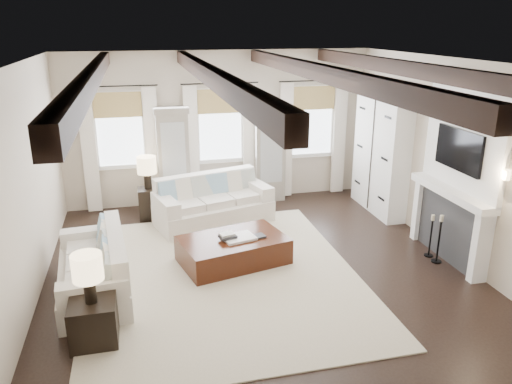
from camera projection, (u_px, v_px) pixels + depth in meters
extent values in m
plane|color=black|center=(263.00, 279.00, 7.62)|extent=(7.50, 7.50, 0.00)
cube|color=beige|center=(220.00, 128.00, 10.56)|extent=(6.50, 0.04, 3.20)
cube|color=beige|center=(391.00, 327.00, 3.66)|extent=(6.50, 0.04, 3.20)
cube|color=beige|center=(19.00, 197.00, 6.39)|extent=(0.04, 7.50, 3.20)
cube|color=beige|center=(464.00, 165.00, 7.83)|extent=(0.04, 7.50, 3.20)
cube|color=white|center=(265.00, 64.00, 6.60)|extent=(6.50, 7.50, 0.04)
cube|color=black|center=(92.00, 77.00, 6.15)|extent=(0.16, 7.40, 0.22)
cube|color=black|center=(209.00, 74.00, 6.47)|extent=(0.16, 7.40, 0.22)
cube|color=black|center=(318.00, 72.00, 6.80)|extent=(0.16, 7.40, 0.22)
cube|color=black|center=(413.00, 70.00, 7.12)|extent=(0.16, 7.40, 0.22)
cube|color=white|center=(120.00, 131.00, 10.06)|extent=(0.90, 0.03, 1.45)
cube|color=tan|center=(117.00, 105.00, 9.84)|extent=(0.94, 0.04, 0.50)
cube|color=white|center=(89.00, 152.00, 9.96)|extent=(0.28, 0.08, 2.50)
cube|color=white|center=(153.00, 148.00, 10.23)|extent=(0.28, 0.08, 2.50)
cylinder|color=black|center=(116.00, 86.00, 9.67)|extent=(1.60, 0.02, 0.02)
cube|color=white|center=(220.00, 126.00, 10.52)|extent=(0.90, 0.03, 1.45)
cube|color=tan|center=(220.00, 101.00, 10.29)|extent=(0.94, 0.04, 0.50)
cube|color=white|center=(192.00, 146.00, 10.41)|extent=(0.28, 0.08, 2.50)
cube|color=white|center=(250.00, 143.00, 10.69)|extent=(0.28, 0.08, 2.50)
cylinder|color=black|center=(220.00, 83.00, 10.13)|extent=(1.60, 0.02, 0.02)
cube|color=white|center=(312.00, 122.00, 10.97)|extent=(0.90, 0.03, 1.45)
cube|color=tan|center=(314.00, 98.00, 10.75)|extent=(0.94, 0.04, 0.50)
cube|color=white|center=(286.00, 141.00, 10.87)|extent=(0.28, 0.08, 2.50)
cube|color=white|center=(339.00, 138.00, 11.14)|extent=(0.28, 0.08, 2.50)
cylinder|color=black|center=(315.00, 81.00, 10.58)|extent=(1.60, 0.02, 0.02)
cube|color=gray|center=(173.00, 161.00, 10.32)|extent=(0.64, 0.38, 2.00)
cube|color=#B2B7BA|center=(174.00, 156.00, 10.09)|extent=(0.48, 0.02, 1.40)
cube|color=gray|center=(171.00, 110.00, 9.98)|extent=(0.70, 0.42, 0.12)
cube|color=gray|center=(269.00, 155.00, 10.78)|extent=(0.64, 0.38, 2.00)
cube|color=#B2B7BA|center=(271.00, 151.00, 10.55)|extent=(0.48, 0.02, 1.40)
cube|color=gray|center=(269.00, 106.00, 10.44)|extent=(0.70, 0.42, 0.12)
cube|color=#262629|center=(451.00, 227.00, 8.15)|extent=(0.18, 1.50, 1.10)
cube|color=black|center=(448.00, 236.00, 8.19)|extent=(0.10, 0.90, 0.70)
cube|color=white|center=(481.00, 248.00, 7.39)|extent=(0.26, 0.14, 1.10)
cube|color=white|center=(421.00, 210.00, 8.90)|extent=(0.26, 0.14, 1.10)
cube|color=white|center=(451.00, 192.00, 7.94)|extent=(0.32, 1.90, 0.12)
cube|color=white|center=(465.00, 134.00, 7.66)|extent=(0.10, 1.90, 1.80)
cube|color=black|center=(459.00, 150.00, 7.73)|extent=(0.07, 1.10, 0.64)
cylinder|color=#FFD899|center=(507.00, 175.00, 6.80)|extent=(0.10, 0.10, 0.14)
cube|color=silver|center=(381.00, 152.00, 10.06)|extent=(0.40, 1.70, 2.50)
cube|color=black|center=(371.00, 152.00, 10.02)|extent=(0.01, 0.02, 2.40)
cube|color=beige|center=(223.00, 275.00, 7.71)|extent=(4.07, 4.89, 0.02)
cube|color=silver|center=(214.00, 213.00, 9.67)|extent=(2.37, 1.54, 0.42)
cube|color=silver|center=(205.00, 185.00, 9.84)|extent=(2.07, 0.77, 0.52)
cube|color=silver|center=(166.00, 205.00, 9.12)|extent=(0.51, 0.98, 0.27)
cube|color=silver|center=(257.00, 189.00, 10.00)|extent=(0.51, 0.98, 0.27)
cube|color=silver|center=(185.00, 206.00, 9.26)|extent=(0.73, 0.76, 0.15)
cube|color=silver|center=(215.00, 201.00, 9.54)|extent=(0.73, 0.76, 0.15)
cube|color=silver|center=(243.00, 196.00, 9.82)|extent=(0.73, 0.76, 0.15)
cube|color=#75A0BB|center=(171.00, 192.00, 9.32)|extent=(0.48, 0.34, 0.46)
cube|color=silver|center=(186.00, 190.00, 9.47)|extent=(0.48, 0.34, 0.46)
cube|color=beige|center=(202.00, 187.00, 9.61)|extent=(0.48, 0.34, 0.46)
cube|color=#75A0BB|center=(216.00, 185.00, 9.75)|extent=(0.48, 0.34, 0.46)
cube|color=silver|center=(231.00, 182.00, 9.90)|extent=(0.48, 0.34, 0.46)
cube|color=beige|center=(245.00, 180.00, 10.04)|extent=(0.48, 0.34, 0.46)
cube|color=silver|center=(94.00, 280.00, 7.19)|extent=(1.10, 2.12, 0.39)
cube|color=silver|center=(116.00, 249.00, 7.15)|extent=(0.38, 1.96, 0.49)
cube|color=silver|center=(90.00, 236.00, 7.89)|extent=(0.90, 0.33, 0.25)
cube|color=silver|center=(93.00, 291.00, 6.28)|extent=(0.90, 0.33, 0.25)
cube|color=silver|center=(87.00, 248.00, 7.59)|extent=(0.63, 0.59, 0.14)
cube|color=silver|center=(88.00, 264.00, 7.09)|extent=(0.63, 0.59, 0.14)
cube|color=silver|center=(89.00, 283.00, 6.58)|extent=(0.63, 0.59, 0.14)
cube|color=#75A0BB|center=(102.00, 230.00, 7.75)|extent=(0.25, 0.43, 0.43)
cube|color=silver|center=(103.00, 237.00, 7.49)|extent=(0.25, 0.43, 0.43)
cube|color=beige|center=(104.00, 245.00, 7.23)|extent=(0.25, 0.43, 0.43)
cube|color=#75A0BB|center=(105.00, 253.00, 6.96)|extent=(0.25, 0.43, 0.43)
cube|color=silver|center=(106.00, 262.00, 6.70)|extent=(0.25, 0.43, 0.43)
cube|color=beige|center=(107.00, 272.00, 6.44)|extent=(0.25, 0.43, 0.43)
cube|color=black|center=(233.00, 250.00, 8.08)|extent=(1.85, 1.39, 0.43)
cube|color=white|center=(239.00, 238.00, 7.98)|extent=(0.57, 0.49, 0.04)
cube|color=#262628|center=(228.00, 237.00, 7.92)|extent=(0.30, 0.25, 0.04)
cube|color=beige|center=(227.00, 234.00, 7.93)|extent=(0.25, 0.22, 0.03)
cube|color=#262628|center=(257.00, 236.00, 8.04)|extent=(0.28, 0.23, 0.03)
cube|color=black|center=(94.00, 322.00, 6.04)|extent=(0.55, 0.55, 0.55)
cylinder|color=black|center=(90.00, 291.00, 5.90)|extent=(0.14, 0.14, 0.30)
cylinder|color=#F9D89E|center=(87.00, 267.00, 5.80)|extent=(0.36, 0.36, 0.32)
cube|color=black|center=(149.00, 203.00, 9.91)|extent=(0.42, 0.42, 0.62)
cylinder|color=black|center=(148.00, 181.00, 9.76)|extent=(0.15, 0.15, 0.31)
cylinder|color=#F9D89E|center=(147.00, 165.00, 9.66)|extent=(0.37, 0.37, 0.33)
cylinder|color=black|center=(436.00, 261.00, 8.17)|extent=(0.17, 0.17, 0.02)
cylinder|color=black|center=(439.00, 242.00, 8.05)|extent=(0.03, 0.03, 0.73)
cylinder|color=beige|center=(442.00, 218.00, 7.92)|extent=(0.06, 0.06, 0.10)
cylinder|color=black|center=(428.00, 255.00, 8.38)|extent=(0.15, 0.15, 0.02)
cylinder|color=black|center=(431.00, 238.00, 8.28)|extent=(0.03, 0.03, 0.65)
cylinder|color=beige|center=(433.00, 218.00, 8.16)|extent=(0.06, 0.06, 0.09)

